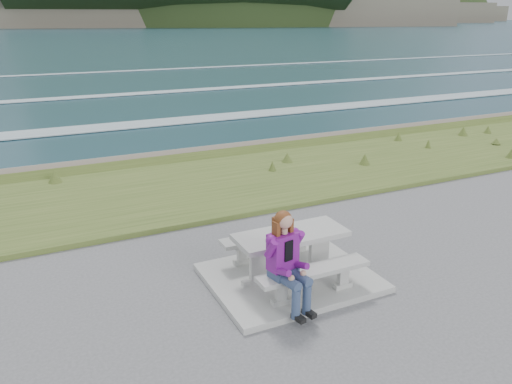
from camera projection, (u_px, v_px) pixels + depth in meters
concrete_slab at (290, 278)px, 8.13m from camera, size 2.60×2.10×0.10m
picnic_table at (291, 242)px, 7.92m from camera, size 1.80×0.75×0.75m
bench_landward at (314, 275)px, 7.40m from camera, size 1.80×0.35×0.45m
bench_seaward at (271, 239)px, 8.60m from camera, size 1.80×0.35×0.45m
grass_verge at (192, 190)px, 12.40m from camera, size 160.00×4.50×0.22m
shore_drop at (160, 161)px, 14.87m from camera, size 160.00×0.80×2.20m
ocean at (86, 118)px, 30.07m from camera, size 1600.00×1600.00×0.09m
headland_range at (256, 9)px, 421.25m from camera, size 729.83×363.95×187.07m
seated_woman at (290, 275)px, 7.03m from camera, size 0.53×0.79×1.45m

